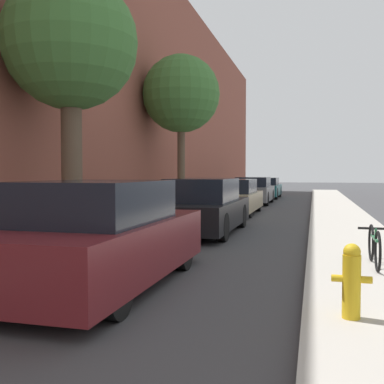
{
  "coord_description": "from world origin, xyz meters",
  "views": [
    {
      "loc": [
        2.01,
        1.45,
        1.6
      ],
      "look_at": [
        -0.72,
        11.62,
        1.15
      ],
      "focal_mm": 42.65,
      "sensor_mm": 36.0,
      "label": 1
    }
  ],
  "objects": [
    {
      "name": "street_tree_near",
      "position": [
        -2.69,
        9.67,
        4.12
      ],
      "size": [
        2.67,
        2.67,
        5.41
      ],
      "color": "brown",
      "rests_on": "sidewalk_left"
    },
    {
      "name": "parked_car_grey",
      "position": [
        -0.96,
        24.68,
        0.66
      ],
      "size": [
        1.74,
        4.39,
        1.36
      ],
      "color": "black",
      "rests_on": "ground"
    },
    {
      "name": "street_tree_far",
      "position": [
        -2.6,
        17.13,
        4.37
      ],
      "size": [
        2.75,
        2.75,
        5.66
      ],
      "color": "brown",
      "rests_on": "sidewalk_left"
    },
    {
      "name": "sidewalk_left",
      "position": [
        -2.9,
        16.0,
        0.06
      ],
      "size": [
        2.0,
        52.0,
        0.12
      ],
      "color": "#ADA89E",
      "rests_on": "ground"
    },
    {
      "name": "bicycle",
      "position": [
        2.94,
        9.13,
        0.44
      ],
      "size": [
        0.44,
        1.51,
        0.62
      ],
      "rotation": [
        0.0,
        0.0,
        -0.01
      ],
      "color": "black",
      "rests_on": "sidewalk_right"
    },
    {
      "name": "parked_car_black",
      "position": [
        -0.78,
        13.13,
        0.68
      ],
      "size": [
        1.73,
        4.57,
        1.44
      ],
      "color": "black",
      "rests_on": "ground"
    },
    {
      "name": "parked_car_teal",
      "position": [
        -0.92,
        30.16,
        0.62
      ],
      "size": [
        1.73,
        4.65,
        1.27
      ],
      "color": "black",
      "rests_on": "ground"
    },
    {
      "name": "sidewalk_right",
      "position": [
        2.9,
        16.0,
        0.06
      ],
      "size": [
        2.0,
        52.0,
        0.12
      ],
      "color": "#ADA89E",
      "rests_on": "ground"
    },
    {
      "name": "parked_car_champagne",
      "position": [
        -1.02,
        18.76,
        0.64
      ],
      "size": [
        1.84,
        4.55,
        1.34
      ],
      "color": "black",
      "rests_on": "ground"
    },
    {
      "name": "building_facade_left",
      "position": [
        -4.25,
        16.0,
        4.91
      ],
      "size": [
        0.7,
        52.0,
        9.83
      ],
      "color": "brown",
      "rests_on": "ground"
    },
    {
      "name": "ground_plane",
      "position": [
        0.0,
        16.0,
        0.0
      ],
      "size": [
        120.0,
        120.0,
        0.0
      ],
      "primitive_type": "plane",
      "color": "#3D3D3F"
    },
    {
      "name": "parked_car_maroon",
      "position": [
        -0.9,
        7.24,
        0.7
      ],
      "size": [
        1.87,
        4.26,
        1.49
      ],
      "color": "black",
      "rests_on": "ground"
    },
    {
      "name": "fire_hydrant",
      "position": [
        2.39,
        6.29,
        0.51
      ],
      "size": [
        0.4,
        0.18,
        0.77
      ],
      "color": "gold",
      "rests_on": "sidewalk_right"
    }
  ]
}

